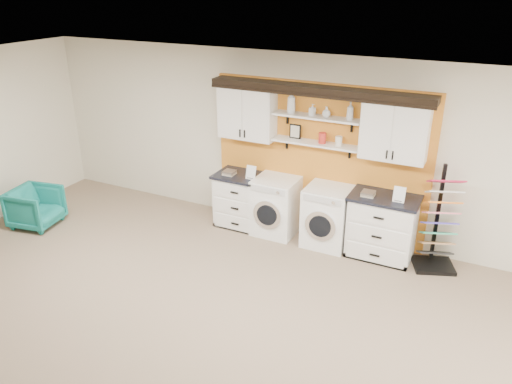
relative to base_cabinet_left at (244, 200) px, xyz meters
The scene contains 21 objects.
ceiling 4.48m from the base_cabinet_left, 72.76° to the right, with size 10.00×10.00×0.00m, color white.
wall_back 1.52m from the base_cabinet_left, 17.63° to the left, with size 10.00×10.00×0.00m, color beige.
accent_panel 1.40m from the base_cabinet_left, 16.00° to the left, with size 3.40×0.07×2.40m, color orange.
upper_cabinet_left 1.44m from the base_cabinet_left, 90.00° to the left, with size 0.90×0.35×0.84m.
upper_cabinet_right 2.68m from the base_cabinet_left, ahead, with size 0.90×0.35×0.84m.
shelf_lower 1.57m from the base_cabinet_left, ahead, with size 1.32×0.28×0.03m, color white.
shelf_upper 1.87m from the base_cabinet_left, ahead, with size 1.32×0.28×0.03m, color white.
crown_molding 2.20m from the base_cabinet_left, ahead, with size 3.30×0.41×0.13m.
picture_frame 1.45m from the base_cabinet_left, 14.85° to the left, with size 0.18×0.02×0.22m.
canister_red 1.71m from the base_cabinet_left, ahead, with size 0.11×0.11×0.16m, color red.
canister_cream 1.89m from the base_cabinet_left, ahead, with size 0.10×0.10×0.14m, color silver.
base_cabinet_left is the anchor object (origin of this frame).
base_cabinet_right 2.26m from the base_cabinet_left, ahead, with size 0.98×0.66×0.96m.
washer 0.58m from the base_cabinet_left, ahead, with size 0.66×0.71×0.92m.
dryer 1.44m from the base_cabinet_left, ahead, with size 0.67×0.71×0.93m.
sample_rack 3.02m from the base_cabinet_left, ahead, with size 0.67×0.62×1.50m.
armchair 3.42m from the base_cabinet_left, 153.38° to the right, with size 0.69×0.71×0.65m, color #127670.
soap_bottle_a 1.82m from the base_cabinet_left, 12.37° to the left, with size 0.13×0.13×0.33m, color silver.
soap_bottle_b 1.91m from the base_cabinet_left, ahead, with size 0.08×0.08×0.17m, color silver.
soap_bottle_c 2.03m from the base_cabinet_left, ahead, with size 0.12×0.12×0.15m, color silver.
soap_bottle_d 2.30m from the base_cabinet_left, ahead, with size 0.10×0.10×0.26m, color silver.
Camera 1 is at (2.34, -2.93, 3.80)m, focal length 35.00 mm.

